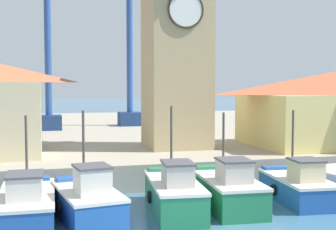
{
  "coord_description": "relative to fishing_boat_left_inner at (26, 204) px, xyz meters",
  "views": [
    {
      "loc": [
        -4.72,
        -13.47,
        5.13
      ],
      "look_at": [
        1.45,
        9.8,
        3.5
      ],
      "focal_mm": 50.0,
      "sensor_mm": 36.0,
      "label": 1
    }
  ],
  "objects": [
    {
      "name": "clock_tower",
      "position": [
        8.32,
        9.02,
        6.9
      ],
      "size": [
        4.07,
        4.07,
        13.58
      ],
      "color": "tan",
      "rests_on": "quay_wharf"
    },
    {
      "name": "quay_wharf",
      "position": [
        5.42,
        23.53,
        -0.04
      ],
      "size": [
        120.0,
        40.0,
        1.31
      ],
      "primitive_type": "cube",
      "color": "#A89E89",
      "rests_on": "ground"
    },
    {
      "name": "fishing_boat_mid_right",
      "position": [
        7.96,
        -0.0,
        0.08
      ],
      "size": [
        2.28,
        4.86,
        3.91
      ],
      "color": "#237A4C",
      "rests_on": "ground"
    },
    {
      "name": "fishing_boat_left_inner",
      "position": [
        0.0,
        0.0,
        0.0
      ],
      "size": [
        2.17,
        5.11,
        3.92
      ],
      "color": "#2356A8",
      "rests_on": "ground"
    },
    {
      "name": "port_crane_far",
      "position": [
        1.07,
        21.97,
        6.68
      ],
      "size": [
        2.19,
        8.1,
        15.9
      ],
      "color": "navy",
      "rests_on": "quay_wharf"
    },
    {
      "name": "fishing_boat_mid_left",
      "position": [
        2.2,
        -0.41,
        0.07
      ],
      "size": [
        2.58,
        4.55,
        4.11
      ],
      "color": "#2356A8",
      "rests_on": "ground"
    },
    {
      "name": "port_crane_near",
      "position": [
        8.07,
        24.48,
        7.28
      ],
      "size": [
        4.55,
        10.67,
        17.21
      ],
      "color": "navy",
      "rests_on": "quay_wharf"
    },
    {
      "name": "fishing_boat_center",
      "position": [
        5.63,
        -0.1,
        0.09
      ],
      "size": [
        2.3,
        5.05,
        4.21
      ],
      "color": "#237A4C",
      "rests_on": "ground"
    },
    {
      "name": "fishing_boat_right_inner",
      "position": [
        11.31,
        0.21,
        -0.01
      ],
      "size": [
        2.31,
        4.6,
        3.95
      ],
      "color": "#2356A8",
      "rests_on": "ground"
    }
  ]
}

